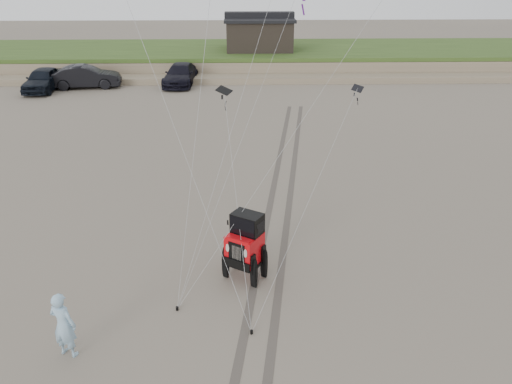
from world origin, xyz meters
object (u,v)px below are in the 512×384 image
cabin (259,33)px  jeep (245,254)px  man (64,325)px  truck_a (43,79)px  truck_c (181,75)px  truck_b (86,77)px

cabin → jeep: size_ratio=1.33×
jeep → man: 5.68m
cabin → man: size_ratio=3.38×
truck_a → jeep: 30.42m
man → truck_c: bearing=-69.4°
truck_b → jeep: bearing=-161.6°
truck_b → jeep: 29.75m
truck_a → truck_b: bearing=15.6°
truck_a → jeep: size_ratio=1.08×
truck_b → truck_c: 7.53m
truck_c → jeep: jeep is taller
truck_a → man: bearing=-69.7°
truck_b → truck_a: bearing=99.3°
man → jeep: bearing=-124.3°
truck_b → truck_c: size_ratio=0.95×
truck_b → man: 31.33m
cabin → man: cabin is taller
truck_c → jeep: 28.38m
truck_a → truck_b: truck_b is taller
truck_c → jeep: (5.12, -27.91, 0.07)m
cabin → truck_a: 19.53m
jeep → man: man is taller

